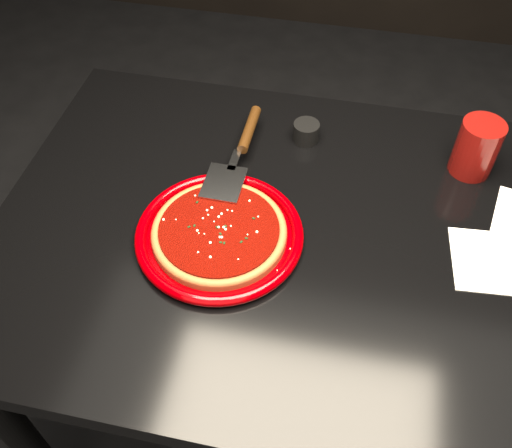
{
  "coord_description": "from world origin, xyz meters",
  "views": [
    {
      "loc": [
        0.02,
        -0.65,
        1.54
      ],
      "look_at": [
        -0.12,
        -0.01,
        0.77
      ],
      "focal_mm": 40.0,
      "sensor_mm": 36.0,
      "label": 1
    }
  ],
  "objects": [
    {
      "name": "basil_flecks",
      "position": [
        -0.18,
        -0.04,
        0.78
      ],
      "size": [
        0.19,
        0.19,
        0.0
      ],
      "primitive_type": null,
      "color": "black",
      "rests_on": "plate"
    },
    {
      "name": "parmesan_dusting",
      "position": [
        -0.18,
        -0.04,
        0.78
      ],
      "size": [
        0.21,
        0.21,
        0.01
      ],
      "primitive_type": null,
      "color": "beige",
      "rests_on": "plate"
    },
    {
      "name": "ramekin",
      "position": [
        -0.07,
        0.25,
        0.77
      ],
      "size": [
        0.07,
        0.07,
        0.04
      ],
      "primitive_type": "cylinder",
      "rotation": [
        0.0,
        0.0,
        0.35
      ],
      "color": "black",
      "rests_on": "table"
    },
    {
      "name": "plate",
      "position": [
        -0.18,
        -0.04,
        0.76
      ],
      "size": [
        0.32,
        0.32,
        0.02
      ],
      "primitive_type": "cylinder",
      "rotation": [
        0.0,
        0.0,
        -0.06
      ],
      "color": "#750002",
      "rests_on": "table"
    },
    {
      "name": "pizza_crust",
      "position": [
        -0.18,
        -0.04,
        0.76
      ],
      "size": [
        0.25,
        0.25,
        0.01
      ],
      "primitive_type": "cylinder",
      "rotation": [
        0.0,
        0.0,
        -0.06
      ],
      "color": "brown",
      "rests_on": "plate"
    },
    {
      "name": "pizza_server",
      "position": [
        -0.19,
        0.14,
        0.79
      ],
      "size": [
        0.09,
        0.31,
        0.02
      ],
      "primitive_type": null,
      "rotation": [
        0.0,
        0.0,
        -0.01
      ],
      "color": "silver",
      "rests_on": "plate"
    },
    {
      "name": "cup",
      "position": [
        0.26,
        0.23,
        0.81
      ],
      "size": [
        0.1,
        0.1,
        0.11
      ],
      "primitive_type": "cylinder",
      "rotation": [
        0.0,
        0.0,
        -0.32
      ],
      "color": "maroon",
      "rests_on": "table"
    },
    {
      "name": "table",
      "position": [
        0.0,
        0.0,
        0.38
      ],
      "size": [
        1.2,
        0.8,
        0.75
      ],
      "primitive_type": "cube",
      "color": "black",
      "rests_on": "floor"
    },
    {
      "name": "floor",
      "position": [
        0.0,
        0.0,
        -0.01
      ],
      "size": [
        4.0,
        4.0,
        0.01
      ],
      "primitive_type": "cube",
      "color": "black",
      "rests_on": "ground"
    },
    {
      "name": "pizza_crust_rim",
      "position": [
        -0.18,
        -0.04,
        0.77
      ],
      "size": [
        0.25,
        0.25,
        0.02
      ],
      "primitive_type": "torus",
      "rotation": [
        0.0,
        0.0,
        -0.06
      ],
      "color": "brown",
      "rests_on": "plate"
    },
    {
      "name": "napkin_a",
      "position": [
        0.3,
        0.0,
        0.75
      ],
      "size": [
        0.15,
        0.15,
        0.0
      ],
      "primitive_type": "cube",
      "rotation": [
        0.0,
        0.0,
        0.08
      ],
      "color": "white",
      "rests_on": "table"
    },
    {
      "name": "pizza_sauce",
      "position": [
        -0.18,
        -0.04,
        0.77
      ],
      "size": [
        0.23,
        0.23,
        0.01
      ],
      "primitive_type": "cylinder",
      "rotation": [
        0.0,
        0.0,
        -0.06
      ],
      "color": "#6B0903",
      "rests_on": "plate"
    }
  ]
}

